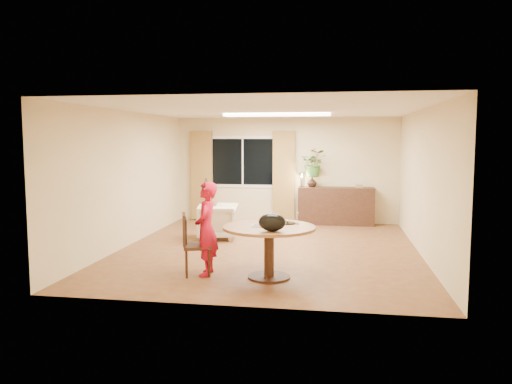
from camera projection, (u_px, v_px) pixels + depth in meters
floor at (269, 249)px, 9.37m from camera, size 6.50×6.50×0.00m
ceiling at (269, 110)px, 9.10m from camera, size 6.50×6.50×0.00m
wall_back at (286, 170)px, 12.43m from camera, size 5.50×0.00×5.50m
wall_left at (128, 179)px, 9.67m from camera, size 0.00×6.50×6.50m
wall_right at (423, 183)px, 8.80m from camera, size 0.00×6.50×6.50m
window at (243, 162)px, 12.56m from camera, size 1.70×0.03×1.30m
curtain_left at (202, 176)px, 12.69m from camera, size 0.55×0.08×2.25m
curtain_right at (284, 177)px, 12.36m from camera, size 0.55×0.08×2.25m
ceiling_panel at (277, 115)px, 10.28m from camera, size 2.20×0.35×0.05m
dining_table at (269, 237)px, 7.38m from camera, size 1.38×1.38×0.78m
dining_chair at (197, 244)px, 7.56m from camera, size 0.56×0.53×0.95m
child at (206, 229)px, 7.54m from camera, size 0.54×0.38×1.42m
laptop at (263, 219)px, 7.33m from camera, size 0.34×0.23×0.23m
tumbler at (277, 219)px, 7.61m from camera, size 0.08×0.08×0.12m
wine_glass at (297, 218)px, 7.54m from camera, size 0.07×0.07×0.18m
pot_lid at (287, 222)px, 7.57m from camera, size 0.29×0.29×0.04m
handbag at (272, 222)px, 6.93m from camera, size 0.43×0.33×0.26m
armchair at (216, 222)px, 10.38m from camera, size 0.89×0.90×0.71m
throw at (226, 205)px, 10.25m from camera, size 0.46×0.56×0.03m
sideboard at (336, 206)px, 12.08m from camera, size 1.82×0.44×0.91m
vase at (312, 182)px, 12.12m from camera, size 0.29×0.29×0.25m
bouquet at (314, 163)px, 12.06m from camera, size 0.61×0.53×0.66m
book_stack at (359, 186)px, 11.95m from camera, size 0.21×0.18×0.08m
desk_lamp at (302, 179)px, 12.10m from camera, size 0.17×0.17×0.37m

